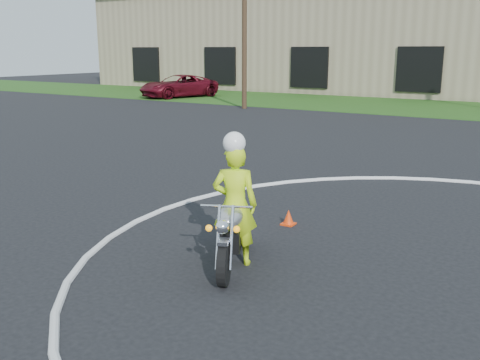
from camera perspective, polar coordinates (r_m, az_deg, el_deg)
The scene contains 4 objects.
primary_motorcycle at distance 8.23m, azimuth -0.93°, elevation -5.62°, with size 1.08×2.01×1.13m.
rider_primary_grp at distance 8.21m, azimuth -0.55°, elevation -2.28°, with size 0.82×0.70×2.10m.
pickup_grp at distance 38.52m, azimuth -6.58°, elevation 9.92°, with size 4.26×6.17×1.57m.
warehouse at distance 49.09m, azimuth 9.35°, elevation 14.58°, with size 41.00×17.00×8.30m.
Camera 1 is at (1.02, -5.25, 3.27)m, focal length 40.00 mm.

